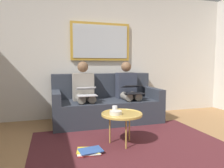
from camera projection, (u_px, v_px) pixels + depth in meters
wall_rear at (100, 54)px, 4.35m from camera, size 6.00×0.12×2.60m
area_rug at (130, 144)px, 2.80m from camera, size 2.60×1.80×0.01m
couch at (106, 105)px, 3.98m from camera, size 1.99×0.90×0.90m
framed_mirror at (101, 42)px, 4.23m from camera, size 1.23×0.05×0.77m
coffee_table at (122, 114)px, 2.78m from camera, size 0.55×0.55×0.44m
cup at (115, 109)px, 2.84m from camera, size 0.07×0.07×0.09m
bowl at (116, 113)px, 2.72m from camera, size 0.16×0.16×0.05m
person_left at (128, 89)px, 4.01m from camera, size 0.38×0.58×1.14m
laptop_black at (133, 89)px, 3.78m from camera, size 0.34×0.35×0.15m
person_right at (84, 91)px, 3.76m from camera, size 0.38×0.58×1.14m
laptop_silver at (86, 91)px, 3.53m from camera, size 0.32×0.33×0.14m
magazine_stack at (89, 151)px, 2.53m from camera, size 0.33×0.28×0.04m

